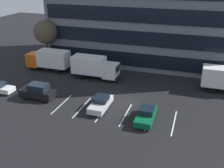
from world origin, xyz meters
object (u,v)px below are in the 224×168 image
Objects in this scene: suv_black at (38,91)px; sedan_white at (0,88)px; sedan_silver at (101,103)px; box_truck_white at (94,66)px; box_truck_orange at (49,59)px; sedan_forest at (146,115)px; bare_tree at (46,32)px.

sedan_white is at bearing -179.54° from suv_black.
box_truck_white is at bearing 116.31° from sedan_silver.
sedan_silver reaches higher than sedan_white.
box_truck_white is 8.63m from box_truck_orange.
box_truck_orange is 10.13m from sedan_white.
sedan_silver is (4.40, -8.90, -1.18)m from box_truck_white.
box_truck_orange is at bearing 150.09° from sedan_forest.
sedan_silver is at bearing -37.05° from box_truck_orange.
sedan_forest is at bearing -3.91° from suv_black.
box_truck_white is 0.95× the size of bare_tree.
sedan_forest is 0.57× the size of bare_tree.
box_truck_orange is at bearing 142.95° from sedan_silver.
suv_black is 14.67m from sedan_forest.
box_truck_white is 10.00m from sedan_silver.
sedan_silver is 0.57× the size of bare_tree.
box_truck_white reaches higher than sedan_silver.
sedan_silver reaches higher than sedan_forest.
bare_tree is (-6.27, 13.00, 4.68)m from suv_black.
box_truck_white is at bearing -20.94° from bare_tree.
sedan_white is 0.51× the size of bare_tree.
sedan_forest is at bearing -9.79° from sedan_silver.
sedan_white is at bearing -101.26° from box_truck_orange.
bare_tree is (-2.13, 3.20, 3.73)m from box_truck_orange.
box_truck_white is 1.87× the size of sedan_white.
suv_black is 8.85m from sedan_silver.
suv_black is 0.59× the size of bare_tree.
sedan_silver is (12.99, -9.80, -1.20)m from box_truck_orange.
suv_black is at bearing 176.09° from sedan_forest.
box_truck_orange is 0.96× the size of bare_tree.
bare_tree is at bearing 139.30° from sedan_silver.
sedan_white is (-14.95, -0.05, -0.08)m from sedan_silver.
box_truck_white is 1.62× the size of suv_black.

